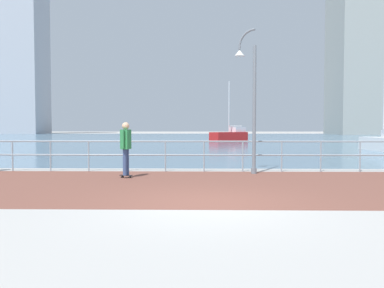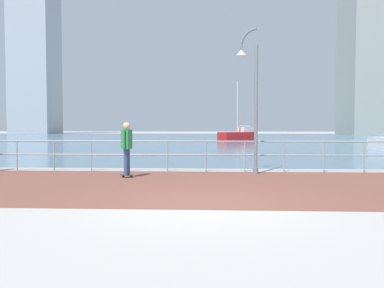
% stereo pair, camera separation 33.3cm
% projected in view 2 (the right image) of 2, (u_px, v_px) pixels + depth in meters
% --- Properties ---
extents(ground, '(220.00, 220.00, 0.00)m').
position_uv_depth(ground, '(209.00, 140.00, 47.88)').
color(ground, '#ADAAA5').
extents(brick_paving, '(28.00, 6.49, 0.01)m').
position_uv_depth(brick_paving, '(204.00, 185.00, 10.61)').
color(brick_paving, brown).
rests_on(brick_paving, ground).
extents(harbor_water, '(180.00, 88.00, 0.00)m').
position_uv_depth(harbor_water, '(210.00, 138.00, 58.75)').
color(harbor_water, slate).
rests_on(harbor_water, ground).
extents(waterfront_railing, '(25.25, 0.06, 1.12)m').
position_uv_depth(waterfront_railing, '(206.00, 150.00, 13.82)').
color(waterfront_railing, '#8C99A3').
rests_on(waterfront_railing, ground).
extents(lamppost, '(0.77, 0.51, 4.99)m').
position_uv_depth(lamppost, '(251.00, 94.00, 13.13)').
color(lamppost, slate).
rests_on(lamppost, ground).
extents(skateboarder, '(0.41, 0.56, 1.76)m').
position_uv_depth(skateboarder, '(127.00, 144.00, 12.13)').
color(skateboarder, black).
rests_on(skateboarder, ground).
extents(sailboat_yellow, '(4.76, 4.48, 7.02)m').
position_uv_depth(sailboat_yellow, '(238.00, 135.00, 45.10)').
color(sailboat_yellow, '#B21E1E').
rests_on(sailboat_yellow, ground).
extents(tower_beige, '(17.35, 13.36, 37.03)m').
position_uv_depth(tower_beige, '(383.00, 59.00, 89.66)').
color(tower_beige, '#939993').
rests_on(tower_beige, ground).
extents(tower_brick, '(10.77, 10.61, 48.94)m').
position_uv_depth(tower_brick, '(35.00, 46.00, 103.61)').
color(tower_brick, '#A3A8B2').
rests_on(tower_brick, ground).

